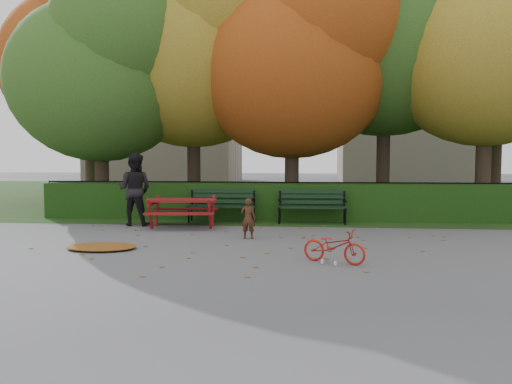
# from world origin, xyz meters

# --- Properties ---
(ground) EXTENTS (90.00, 90.00, 0.00)m
(ground) POSITION_xyz_m (0.00, 0.00, 0.00)
(ground) COLOR slate
(ground) RESTS_ON ground
(grass_strip) EXTENTS (90.00, 90.00, 0.00)m
(grass_strip) POSITION_xyz_m (0.00, 14.00, 0.01)
(grass_strip) COLOR #1D3311
(grass_strip) RESTS_ON ground
(building_left) EXTENTS (10.00, 7.00, 15.00)m
(building_left) POSITION_xyz_m (-9.00, 26.00, 7.50)
(building_left) COLOR #B4A290
(building_left) RESTS_ON ground
(building_right) EXTENTS (9.00, 6.00, 12.00)m
(building_right) POSITION_xyz_m (8.00, 28.00, 6.00)
(building_right) COLOR #B4A290
(building_right) RESTS_ON ground
(hedge) EXTENTS (13.00, 0.90, 1.00)m
(hedge) POSITION_xyz_m (0.00, 4.50, 0.50)
(hedge) COLOR black
(hedge) RESTS_ON ground
(iron_fence) EXTENTS (14.00, 0.04, 1.02)m
(iron_fence) POSITION_xyz_m (0.00, 5.30, 0.54)
(iron_fence) COLOR black
(iron_fence) RESTS_ON ground
(tree_a) EXTENTS (5.88, 5.60, 7.48)m
(tree_a) POSITION_xyz_m (-5.19, 5.58, 4.52)
(tree_a) COLOR #2F221B
(tree_a) RESTS_ON ground
(tree_b) EXTENTS (6.72, 6.40, 8.79)m
(tree_b) POSITION_xyz_m (-2.44, 6.75, 5.40)
(tree_b) COLOR #2F221B
(tree_b) RESTS_ON ground
(tree_c) EXTENTS (6.30, 6.00, 8.00)m
(tree_c) POSITION_xyz_m (0.83, 5.96, 4.82)
(tree_c) COLOR #2F221B
(tree_c) RESTS_ON ground
(tree_d) EXTENTS (7.14, 6.80, 9.58)m
(tree_d) POSITION_xyz_m (3.88, 7.23, 5.98)
(tree_d) COLOR #2F221B
(tree_d) RESTS_ON ground
(tree_e) EXTENTS (6.09, 5.80, 8.16)m
(tree_e) POSITION_xyz_m (6.52, 5.77, 5.08)
(tree_e) COLOR #2F221B
(tree_e) RESTS_ON ground
(tree_f) EXTENTS (6.93, 6.60, 9.19)m
(tree_f) POSITION_xyz_m (-7.13, 9.24, 5.69)
(tree_f) COLOR #2F221B
(tree_f) RESTS_ON ground
(tree_g) EXTENTS (6.30, 6.00, 8.55)m
(tree_g) POSITION_xyz_m (8.33, 9.76, 5.37)
(tree_g) COLOR #2F221B
(tree_g) RESTS_ON ground
(bench_left) EXTENTS (1.80, 0.57, 0.88)m
(bench_left) POSITION_xyz_m (-1.30, 3.70, 0.52)
(bench_left) COLOR black
(bench_left) RESTS_ON ground
(bench_right) EXTENTS (1.80, 0.57, 0.88)m
(bench_right) POSITION_xyz_m (1.10, 3.70, 0.52)
(bench_right) COLOR black
(bench_right) RESTS_ON ground
(picnic_table) EXTENTS (1.78, 1.48, 0.81)m
(picnic_table) POSITION_xyz_m (-2.11, 2.61, 0.55)
(picnic_table) COLOR maroon
(picnic_table) RESTS_ON ground
(leaf_pile) EXTENTS (1.46, 1.11, 0.09)m
(leaf_pile) POSITION_xyz_m (-2.94, -0.39, 0.05)
(leaf_pile) COLOR brown
(leaf_pile) RESTS_ON ground
(leaf_scatter) EXTENTS (9.00, 5.70, 0.01)m
(leaf_scatter) POSITION_xyz_m (0.00, 0.30, 0.01)
(leaf_scatter) COLOR brown
(leaf_scatter) RESTS_ON ground
(child) EXTENTS (0.32, 0.21, 0.87)m
(child) POSITION_xyz_m (-0.30, 1.09, 0.44)
(child) COLOR #402414
(child) RESTS_ON ground
(adult) EXTENTS (0.96, 0.78, 1.85)m
(adult) POSITION_xyz_m (-3.43, 2.90, 0.92)
(adult) COLOR black
(adult) RESTS_ON ground
(bicycle) EXTENTS (1.13, 0.79, 0.56)m
(bicycle) POSITION_xyz_m (1.39, -1.24, 0.28)
(bicycle) COLOR #B21C10
(bicycle) RESTS_ON ground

